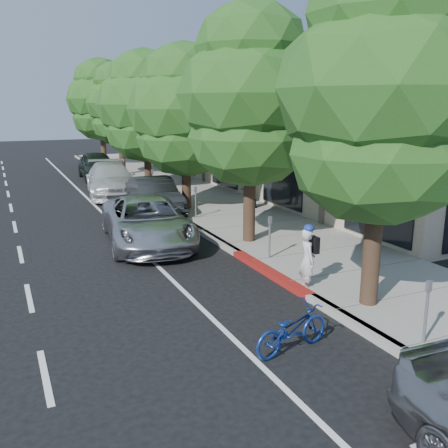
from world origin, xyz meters
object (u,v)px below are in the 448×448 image
street_tree_5 (101,100)px  dark_sedan (154,195)px  street_tree_3 (146,107)px  cyclist (307,260)px  street_tree_2 (185,111)px  silver_suv (147,221)px  street_tree_4 (120,105)px  street_tree_0 (383,95)px  dark_suv_far (97,165)px  pedestrian (249,190)px  street_tree_1 (251,98)px  bicycle (292,329)px  white_pickup (111,180)px

street_tree_5 → dark_sedan: street_tree_5 is taller
street_tree_3 → cyclist: size_ratio=4.63×
street_tree_2 → silver_suv: street_tree_2 is taller
street_tree_2 → street_tree_4: street_tree_4 is taller
street_tree_0 → dark_suv_far: size_ratio=1.54×
pedestrian → silver_suv: bearing=27.6°
street_tree_1 → pedestrian: (2.47, 4.80, -3.84)m
street_tree_5 → dark_sedan: (-1.40, -17.75, -4.13)m
bicycle → dark_sedan: 13.32m
street_tree_4 → street_tree_5: size_ratio=0.92×
street_tree_0 → silver_suv: street_tree_0 is taller
dark_sedan → white_pickup: bearing=101.4°
street_tree_4 → pedestrian: bearing=-79.4°
street_tree_1 → dark_suv_far: 18.02m
cyclist → bicycle: cyclist is taller
silver_suv → white_pickup: bearing=91.4°
street_tree_4 → bicycle: bearing=-96.2°
street_tree_0 → pedestrian: bearing=77.1°
street_tree_0 → pedestrian: street_tree_0 is taller
street_tree_5 → bicycle: (-2.70, -31.00, -4.43)m
street_tree_3 → silver_suv: bearing=-106.4°
white_pickup → silver_suv: bearing=-87.9°
bicycle → street_tree_0: bearing=-80.9°
street_tree_3 → dark_suv_far: size_ratio=1.49×
street_tree_3 → pedestrian: 8.39m
street_tree_5 → dark_suv_far: 7.84m
street_tree_1 → street_tree_5: size_ratio=0.97×
street_tree_4 → dark_sedan: 12.44m
street_tree_0 → street_tree_5: size_ratio=0.97×
street_tree_5 → cyclist: 28.74m
cyclist → bicycle: size_ratio=0.93×
street_tree_5 → pedestrian: size_ratio=4.85×
street_tree_0 → street_tree_5: 30.00m
silver_suv → pedestrian: bearing=37.3°
cyclist → silver_suv: bearing=37.4°
street_tree_0 → pedestrian: 11.73m
street_tree_0 → white_pickup: size_ratio=1.35×
street_tree_4 → bicycle: (-2.70, -25.00, -4.13)m
street_tree_4 → cyclist: street_tree_4 is taller
street_tree_3 → bicycle: bearing=-98.1°
street_tree_1 → bicycle: size_ratio=4.43×
bicycle → pedestrian: size_ratio=1.07×
street_tree_2 → street_tree_3: 6.00m
street_tree_3 → white_pickup: 4.34m
street_tree_2 → street_tree_4: (0.00, 12.00, 0.26)m
cyclist → silver_suv: (-2.45, 5.94, -0.03)m
cyclist → street_tree_5: bearing=13.7°
street_tree_3 → cyclist: bearing=-92.3°
street_tree_2 → street_tree_1: bearing=-90.0°
street_tree_2 → street_tree_4: bearing=90.0°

